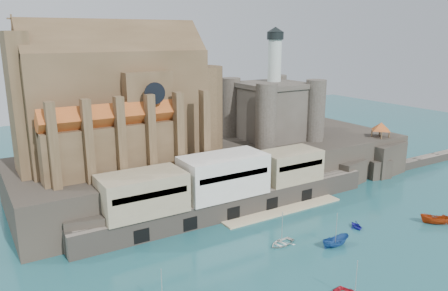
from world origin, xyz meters
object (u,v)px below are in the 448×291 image
(church, at_px, (125,106))
(pavilion, at_px, (381,127))
(castle_keep, at_px, (272,108))
(boat_2, at_px, (335,246))

(church, relative_size, pavilion, 7.34)
(church, relative_size, castle_keep, 1.60)
(pavilion, distance_m, boat_2, 51.16)
(church, relative_size, boat_2, 8.14)
(pavilion, xyz_separation_m, boat_2, (-42.36, -25.70, -12.73))
(church, distance_m, castle_keep, 40.39)
(castle_keep, distance_m, boat_2, 47.63)
(boat_2, bearing_deg, pavilion, -54.94)
(castle_keep, xyz_separation_m, boat_2, (-16.44, -40.78, -18.31))
(church, distance_m, boat_2, 52.74)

